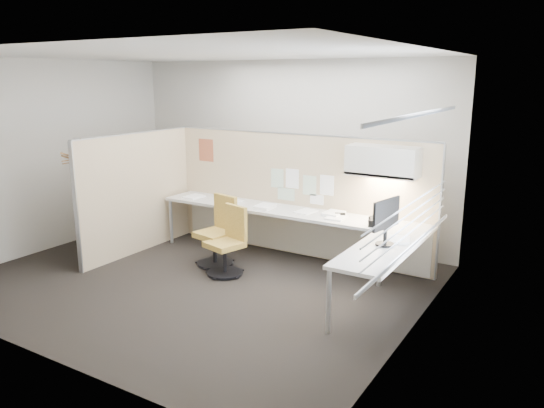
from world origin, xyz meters
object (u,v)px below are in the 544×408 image
Objects in this scene: chair_right at (228,243)px; phone at (378,222)px; chair_left at (218,233)px; desk at (304,225)px; monitor at (386,219)px.

chair_right reaches higher than phone.
phone is at bearing 25.68° from chair_left.
chair_left reaches higher than phone.
chair_left reaches higher than desk.
monitor reaches higher than desk.
chair_right is (-0.73, -0.73, -0.18)m from desk.
desk is 1.04m from phone.
chair_right is at bearing -134.83° from desk.
phone is (1.75, 0.75, 0.36)m from chair_right.
desk is at bearing 60.41° from chair_right.
chair_left is 4.22× the size of phone.
phone is (1.03, 0.02, 0.18)m from desk.
phone is at bearing 38.33° from chair_right.
chair_left is (-1.07, -0.49, -0.16)m from desk.
chair_right is 1.94m from phone.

